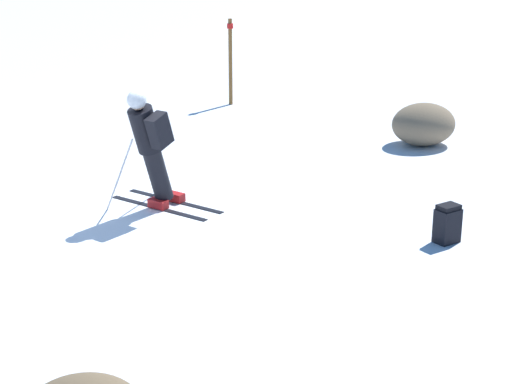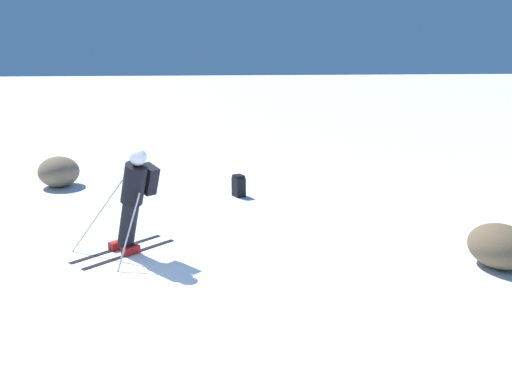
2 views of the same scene
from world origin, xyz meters
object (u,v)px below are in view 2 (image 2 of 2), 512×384
(exposed_boulder_0, at_px, (500,246))
(skier, at_px, (134,196))
(spare_backpack, at_px, (239,186))
(exposed_boulder_1, at_px, (59,172))

(exposed_boulder_0, bearing_deg, skier, -110.50)
(skier, bearing_deg, exposed_boulder_0, 36.25)
(skier, bearing_deg, spare_backpack, 109.03)
(skier, distance_m, exposed_boulder_0, 5.55)
(skier, relative_size, spare_backpack, 3.57)
(skier, height_order, exposed_boulder_0, skier)
(spare_backpack, height_order, exposed_boulder_1, exposed_boulder_1)
(exposed_boulder_1, bearing_deg, skier, 16.80)
(skier, relative_size, exposed_boulder_0, 1.79)
(spare_backpack, xyz_separation_m, exposed_boulder_1, (-2.16, -4.05, 0.13))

